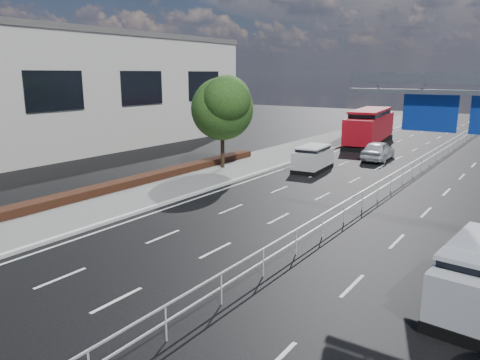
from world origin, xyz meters
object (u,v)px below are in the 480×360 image
Objects in this scene: white_minivan at (313,158)px; red_bus at (370,126)px; near_car_silver at (378,150)px; near_car_dark at (441,117)px.

white_minivan is 0.36× the size of red_bus.
red_bus reaches higher than near_car_silver.
red_bus is 2.36× the size of near_car_dark.
white_minivan is 40.60m from near_car_dark.
white_minivan is at bearing -93.41° from red_bus.
red_bus is 25.77m from near_car_dark.
near_car_dark reaches higher than near_car_silver.
white_minivan reaches higher than near_car_dark.
near_car_silver is at bearing 88.06° from near_car_dark.
near_car_dark is (0.38, 40.60, -0.06)m from white_minivan.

